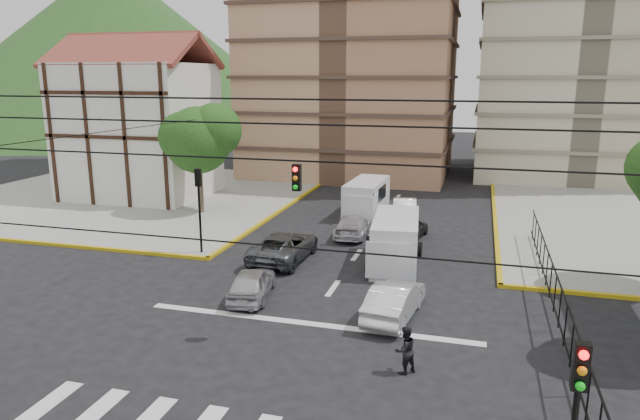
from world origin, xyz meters
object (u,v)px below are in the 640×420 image
(traffic_light_se, at_px, (575,416))
(van_right_lane, at_px, (395,243))
(traffic_light_nw, at_px, (199,197))
(van_left_lane, at_px, (366,199))
(car_white_front_right, at_px, (394,300))
(car_silver_front_left, at_px, (252,283))
(pedestrian_crosswalk, at_px, (405,350))

(traffic_light_se, distance_m, van_right_lane, 17.51)
(traffic_light_se, relative_size, traffic_light_nw, 1.00)
(van_left_lane, xyz_separation_m, car_white_front_right, (4.25, -15.72, -0.45))
(traffic_light_se, xyz_separation_m, van_left_lane, (-9.00, 26.18, -1.96))
(traffic_light_se, bearing_deg, van_right_lane, 108.94)
(car_white_front_right, bearing_deg, traffic_light_se, 121.67)
(traffic_light_se, relative_size, van_right_lane, 0.79)
(traffic_light_se, bearing_deg, traffic_light_nw, 135.00)
(traffic_light_se, distance_m, van_left_lane, 27.76)
(car_silver_front_left, distance_m, car_white_front_right, 6.07)
(traffic_light_nw, height_order, car_silver_front_left, traffic_light_nw)
(van_left_lane, relative_size, pedestrian_crosswalk, 3.43)
(van_left_lane, relative_size, car_silver_front_left, 1.40)
(van_right_lane, relative_size, van_left_lane, 1.05)
(van_left_lane, bearing_deg, car_white_front_right, -72.05)
(car_silver_front_left, xyz_separation_m, pedestrian_crosswalk, (7.00, -4.51, 0.13))
(pedestrian_crosswalk, bearing_deg, van_left_lane, -120.15)
(van_right_lane, height_order, pedestrian_crosswalk, van_right_lane)
(van_right_lane, bearing_deg, car_white_front_right, -87.23)
(traffic_light_nw, bearing_deg, pedestrian_crosswalk, -38.21)
(traffic_light_nw, height_order, car_white_front_right, traffic_light_nw)
(traffic_light_nw, bearing_deg, traffic_light_se, -45.00)
(traffic_light_se, height_order, car_white_front_right, traffic_light_se)
(pedestrian_crosswalk, bearing_deg, traffic_light_se, 76.35)
(traffic_light_se, relative_size, car_silver_front_left, 1.16)
(van_right_lane, distance_m, van_left_lane, 10.28)
(traffic_light_nw, relative_size, car_silver_front_left, 1.16)
(car_silver_front_left, bearing_deg, traffic_light_nw, -54.57)
(traffic_light_nw, relative_size, car_white_front_right, 1.03)
(van_right_lane, xyz_separation_m, car_white_front_right, (0.89, -6.00, -0.48))
(traffic_light_se, xyz_separation_m, pedestrian_crosswalk, (-3.82, 6.33, -2.34))
(traffic_light_se, relative_size, van_left_lane, 0.83)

